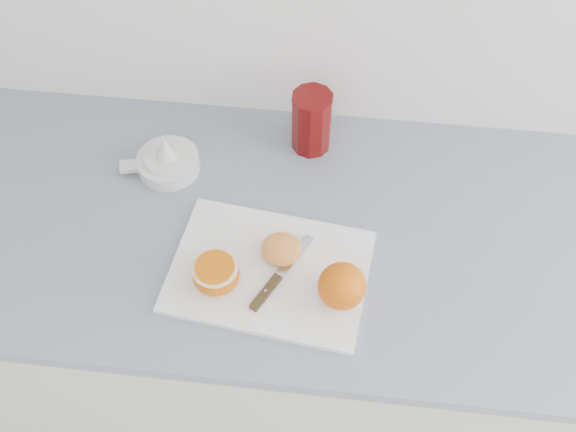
% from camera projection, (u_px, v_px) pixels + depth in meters
% --- Properties ---
extents(counter, '(2.31, 0.64, 0.89)m').
position_uv_depth(counter, '(274.00, 326.00, 1.59)').
color(counter, silver).
rests_on(counter, ground).
extents(cutting_board, '(0.38, 0.29, 0.01)m').
position_uv_depth(cutting_board, '(269.00, 271.00, 1.16)').
color(cutting_board, white).
rests_on(cutting_board, counter).
extents(whole_orange, '(0.08, 0.08, 0.08)m').
position_uv_depth(whole_orange, '(342.00, 286.00, 1.08)').
color(whole_orange, '#D15103').
rests_on(whole_orange, cutting_board).
extents(half_orange, '(0.08, 0.08, 0.05)m').
position_uv_depth(half_orange, '(216.00, 274.00, 1.12)').
color(half_orange, '#D15103').
rests_on(half_orange, cutting_board).
extents(squeezed_shell, '(0.07, 0.07, 0.03)m').
position_uv_depth(squeezed_shell, '(281.00, 249.00, 1.16)').
color(squeezed_shell, orange).
rests_on(squeezed_shell, cutting_board).
extents(paring_knife, '(0.10, 0.17, 0.01)m').
position_uv_depth(paring_knife, '(271.00, 286.00, 1.12)').
color(paring_knife, '#433019').
rests_on(paring_knife, cutting_board).
extents(citrus_juicer, '(0.16, 0.13, 0.08)m').
position_uv_depth(citrus_juicer, '(167.00, 161.00, 1.29)').
color(citrus_juicer, white).
rests_on(citrus_juicer, counter).
extents(red_tumbler, '(0.08, 0.08, 0.14)m').
position_uv_depth(red_tumbler, '(311.00, 123.00, 1.29)').
color(red_tumbler, '#600908').
rests_on(red_tumbler, counter).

